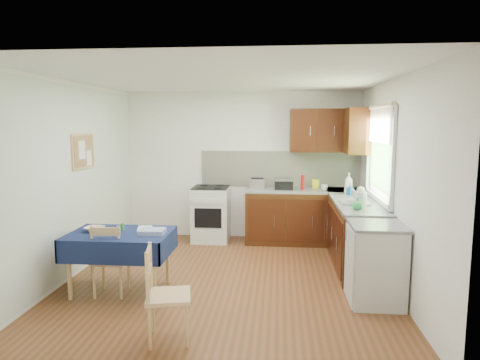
# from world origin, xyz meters

# --- Properties ---
(floor) EXTENTS (4.20, 4.20, 0.00)m
(floor) POSITION_xyz_m (0.00, 0.00, 0.00)
(floor) COLOR #553616
(floor) RESTS_ON ground
(ceiling) EXTENTS (4.00, 4.20, 0.02)m
(ceiling) POSITION_xyz_m (0.00, 0.00, 2.50)
(ceiling) COLOR white
(ceiling) RESTS_ON wall_back
(wall_back) EXTENTS (4.00, 0.02, 2.50)m
(wall_back) POSITION_xyz_m (0.00, 2.10, 1.25)
(wall_back) COLOR white
(wall_back) RESTS_ON ground
(wall_front) EXTENTS (4.00, 0.02, 2.50)m
(wall_front) POSITION_xyz_m (0.00, -2.10, 1.25)
(wall_front) COLOR white
(wall_front) RESTS_ON ground
(wall_left) EXTENTS (0.02, 4.20, 2.50)m
(wall_left) POSITION_xyz_m (-2.00, 0.00, 1.25)
(wall_left) COLOR silver
(wall_left) RESTS_ON ground
(wall_right) EXTENTS (0.02, 4.20, 2.50)m
(wall_right) POSITION_xyz_m (2.00, 0.00, 1.25)
(wall_right) COLOR white
(wall_right) RESTS_ON ground
(base_cabinets) EXTENTS (1.90, 2.30, 0.86)m
(base_cabinets) POSITION_xyz_m (1.36, 1.26, 0.43)
(base_cabinets) COLOR black
(base_cabinets) RESTS_ON ground
(worktop_back) EXTENTS (1.90, 0.60, 0.04)m
(worktop_back) POSITION_xyz_m (1.05, 1.80, 0.88)
(worktop_back) COLOR slate
(worktop_back) RESTS_ON base_cabinets
(worktop_right) EXTENTS (0.60, 1.70, 0.04)m
(worktop_right) POSITION_xyz_m (1.70, 0.65, 0.88)
(worktop_right) COLOR slate
(worktop_right) RESTS_ON base_cabinets
(worktop_corner) EXTENTS (0.60, 0.60, 0.04)m
(worktop_corner) POSITION_xyz_m (1.70, 1.80, 0.88)
(worktop_corner) COLOR slate
(worktop_corner) RESTS_ON base_cabinets
(splashback) EXTENTS (2.70, 0.02, 0.60)m
(splashback) POSITION_xyz_m (0.65, 2.08, 1.20)
(splashback) COLOR silver
(splashback) RESTS_ON wall_back
(upper_cabinets) EXTENTS (1.20, 0.85, 0.70)m
(upper_cabinets) POSITION_xyz_m (1.52, 1.80, 1.85)
(upper_cabinets) COLOR black
(upper_cabinets) RESTS_ON wall_back
(stove) EXTENTS (0.60, 0.61, 0.92)m
(stove) POSITION_xyz_m (-0.50, 1.80, 0.46)
(stove) COLOR silver
(stove) RESTS_ON ground
(window) EXTENTS (0.04, 1.48, 1.26)m
(window) POSITION_xyz_m (1.97, 0.70, 1.65)
(window) COLOR #315724
(window) RESTS_ON wall_right
(fridge) EXTENTS (0.58, 0.60, 0.89)m
(fridge) POSITION_xyz_m (1.70, -0.55, 0.44)
(fridge) COLOR silver
(fridge) RESTS_ON ground
(corkboard) EXTENTS (0.04, 0.62, 0.47)m
(corkboard) POSITION_xyz_m (-1.97, 0.30, 1.60)
(corkboard) COLOR tan
(corkboard) RESTS_ON wall_left
(dining_table) EXTENTS (1.17, 0.79, 0.71)m
(dining_table) POSITION_xyz_m (-1.20, -0.48, 0.60)
(dining_table) COLOR #0F1A3D
(dining_table) RESTS_ON ground
(chair_far) EXTENTS (0.40, 0.40, 0.84)m
(chair_far) POSITION_xyz_m (-1.28, -0.63, 0.45)
(chair_far) COLOR tan
(chair_far) RESTS_ON ground
(chair_near) EXTENTS (0.46, 0.46, 0.88)m
(chair_near) POSITION_xyz_m (-0.39, -1.58, 0.47)
(chair_near) COLOR tan
(chair_near) RESTS_ON ground
(toaster) EXTENTS (0.24, 0.15, 0.19)m
(toaster) POSITION_xyz_m (0.28, 1.76, 0.98)
(toaster) COLOR silver
(toaster) RESTS_ON worktop_back
(sandwich_press) EXTENTS (0.30, 0.26, 0.17)m
(sandwich_press) POSITION_xyz_m (0.71, 1.76, 0.98)
(sandwich_press) COLOR black
(sandwich_press) RESTS_ON worktop_back
(sauce_bottle) EXTENTS (0.06, 0.06, 0.25)m
(sauce_bottle) POSITION_xyz_m (1.01, 1.70, 1.02)
(sauce_bottle) COLOR #B9120E
(sauce_bottle) RESTS_ON worktop_back
(yellow_packet) EXTENTS (0.12, 0.10, 0.14)m
(yellow_packet) POSITION_xyz_m (1.24, 1.92, 0.97)
(yellow_packet) COLOR yellow
(yellow_packet) RESTS_ON worktop_back
(dish_rack) EXTENTS (0.38, 0.29, 0.18)m
(dish_rack) POSITION_xyz_m (1.66, 0.56, 0.92)
(dish_rack) COLOR gray
(dish_rack) RESTS_ON worktop_right
(kettle) EXTENTS (0.16, 0.16, 0.27)m
(kettle) POSITION_xyz_m (1.67, 0.31, 1.02)
(kettle) COLOR silver
(kettle) RESTS_ON worktop_right
(cup) EXTENTS (0.11, 0.11, 0.09)m
(cup) POSITION_xyz_m (1.36, 1.72, 0.94)
(cup) COLOR silver
(cup) RESTS_ON worktop_back
(soap_bottle_a) EXTENTS (0.14, 0.14, 0.33)m
(soap_bottle_a) POSITION_xyz_m (1.68, 1.34, 1.06)
(soap_bottle_a) COLOR silver
(soap_bottle_a) RESTS_ON worktop_right
(soap_bottle_b) EXTENTS (0.11, 0.11, 0.18)m
(soap_bottle_b) POSITION_xyz_m (1.70, 1.28, 0.99)
(soap_bottle_b) COLOR #1A569D
(soap_bottle_b) RESTS_ON worktop_right
(soap_bottle_c) EXTENTS (0.17, 0.17, 0.16)m
(soap_bottle_c) POSITION_xyz_m (1.61, 0.14, 0.98)
(soap_bottle_c) COLOR green
(soap_bottle_c) RESTS_ON worktop_right
(plate_bowl) EXTENTS (0.25, 0.25, 0.05)m
(plate_bowl) POSITION_xyz_m (-1.52, -0.45, 0.73)
(plate_bowl) COLOR beige
(plate_bowl) RESTS_ON dining_table
(book) EXTENTS (0.21, 0.26, 0.02)m
(book) POSITION_xyz_m (-1.05, -0.31, 0.71)
(book) COLOR white
(book) RESTS_ON dining_table
(spice_jar) EXTENTS (0.04, 0.04, 0.08)m
(spice_jar) POSITION_xyz_m (-1.21, -0.38, 0.75)
(spice_jar) COLOR green
(spice_jar) RESTS_ON dining_table
(tea_towel) EXTENTS (0.31, 0.25, 0.05)m
(tea_towel) POSITION_xyz_m (-0.82, -0.50, 0.73)
(tea_towel) COLOR #27418F
(tea_towel) RESTS_ON dining_table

